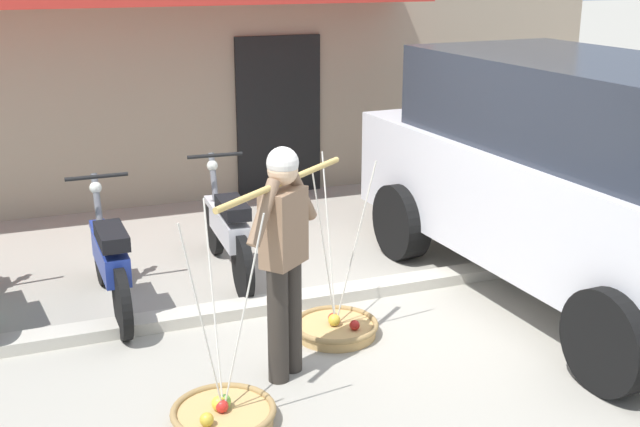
# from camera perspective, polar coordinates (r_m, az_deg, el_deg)

# --- Properties ---
(ground_plane) EXTENTS (90.00, 90.00, 0.00)m
(ground_plane) POSITION_cam_1_polar(r_m,az_deg,el_deg) (6.54, 0.91, -8.72)
(ground_plane) COLOR #9E998C
(sidewalk_curb) EXTENTS (20.00, 0.24, 0.10)m
(sidewalk_curb) POSITION_cam_1_polar(r_m,az_deg,el_deg) (7.12, -1.24, -6.04)
(sidewalk_curb) COLOR #BAB4A5
(sidewalk_curb) RESTS_ON ground
(fruit_vendor) EXTENTS (1.20, 0.97, 1.70)m
(fruit_vendor) POSITION_cam_1_polar(r_m,az_deg,el_deg) (5.61, -2.56, -2.47)
(fruit_vendor) COLOR #2D2823
(fruit_vendor) RESTS_ON ground
(fruit_basket_left_side) EXTENTS (0.69, 0.69, 1.45)m
(fruit_basket_left_side) POSITION_cam_1_polar(r_m,az_deg,el_deg) (5.44, -6.82, -13.81)
(fruit_basket_left_side) COLOR tan
(fruit_basket_left_side) RESTS_ON ground
(fruit_basket_right_side) EXTENTS (0.69, 0.69, 1.45)m
(fruit_basket_right_side) POSITION_cam_1_polar(r_m,az_deg,el_deg) (6.55, 1.11, -7.97)
(fruit_basket_right_side) COLOR tan
(fruit_basket_right_side) RESTS_ON ground
(motorcycle_second_in_row) EXTENTS (0.54, 1.82, 1.09)m
(motorcycle_second_in_row) POSITION_cam_1_polar(r_m,az_deg,el_deg) (7.08, -14.57, -3.22)
(motorcycle_second_in_row) COLOR black
(motorcycle_second_in_row) RESTS_ON ground
(motorcycle_third_in_row) EXTENTS (0.54, 1.82, 1.09)m
(motorcycle_third_in_row) POSITION_cam_1_polar(r_m,az_deg,el_deg) (7.66, -6.51, -1.19)
(motorcycle_third_in_row) COLOR black
(motorcycle_third_in_row) RESTS_ON ground
(parked_truck) EXTENTS (2.33, 4.89, 2.10)m
(parked_truck) POSITION_cam_1_polar(r_m,az_deg,el_deg) (7.33, 18.27, 2.70)
(parked_truck) COLOR silver
(parked_truck) RESTS_ON ground
(storefront_building) EXTENTS (13.00, 6.00, 4.20)m
(storefront_building) POSITION_cam_1_polar(r_m,az_deg,el_deg) (12.19, -15.89, 13.11)
(storefront_building) COLOR tan
(storefront_building) RESTS_ON ground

